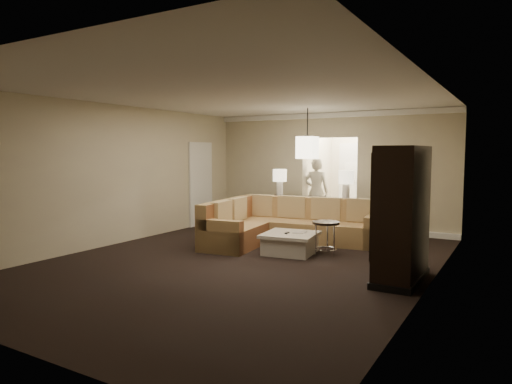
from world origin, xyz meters
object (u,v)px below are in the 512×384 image
Objects in this scene: coffee_table at (290,243)px; armoire at (402,217)px; drink_table at (326,231)px; sectional_sofa at (282,225)px; person at (316,188)px; console_table at (311,212)px.

coffee_table is 2.42m from armoire.
armoire is 3.18× the size of drink_table.
sectional_sofa is 2.55m from person.
armoire is (2.16, -0.81, 0.74)m from coffee_table.
sectional_sofa is at bearing 125.41° from coffee_table.
armoire reaches higher than drink_table.
console_table is (0.05, 1.37, 0.13)m from sectional_sofa.
coffee_table is 0.54× the size of armoire.
armoire is at bearing -37.72° from sectional_sofa.
sectional_sofa is 1.03m from coffee_table.
drink_table is 3.48m from person.
armoire is (2.70, -3.01, 0.44)m from console_table.
sectional_sofa is 5.11× the size of drink_table.
console_table is at bearing 96.39° from person.
console_table is at bearing 103.72° from coffee_table.
armoire reaches higher than console_table.
console_table is 2.31m from drink_table.
console_table is at bearing 80.86° from sectional_sofa.
armoire is 5.11m from person.
drink_table is at bearing 104.72° from person.
armoire reaches higher than sectional_sofa.
armoire is at bearing 115.45° from person.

